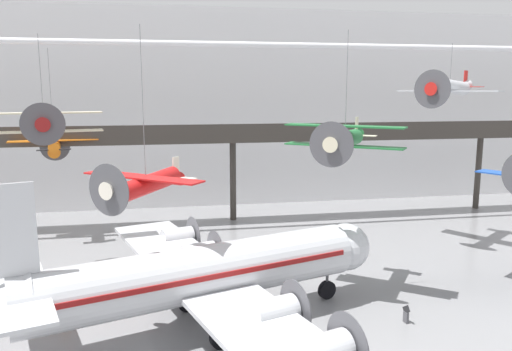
% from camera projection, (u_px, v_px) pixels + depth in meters
% --- Properties ---
extents(hangar_back_wall, '(140.00, 3.00, 24.21)m').
position_uv_depth(hangar_back_wall, '(223.00, 109.00, 62.75)').
color(hangar_back_wall, white).
rests_on(hangar_back_wall, ground).
extents(mezzanine_walkway, '(110.00, 3.20, 10.93)m').
position_uv_depth(mezzanine_walkway, '(234.00, 139.00, 53.78)').
color(mezzanine_walkway, '#38332D').
rests_on(mezzanine_walkway, ground).
extents(ceiling_truss_beam, '(120.00, 0.60, 0.60)m').
position_uv_depth(ceiling_truss_beam, '(238.00, 44.00, 48.96)').
color(ceiling_truss_beam, silver).
extents(airliner_silver_main, '(25.65, 29.85, 9.99)m').
position_uv_depth(airliner_silver_main, '(196.00, 275.00, 29.93)').
color(airliner_silver_main, silver).
rests_on(airliner_silver_main, ground).
extents(suspended_plane_cream_biplane, '(8.40, 6.94, 7.84)m').
position_uv_depth(suspended_plane_cream_biplane, '(44.00, 124.00, 37.15)').
color(suspended_plane_cream_biplane, beige).
extents(suspended_plane_green_biplane, '(7.47, 6.95, 8.93)m').
position_uv_depth(suspended_plane_green_biplane, '(345.00, 138.00, 34.66)').
color(suspended_plane_green_biplane, '#1E6B33').
extents(suspended_plane_silver_racer, '(7.81, 8.49, 5.68)m').
position_uv_depth(suspended_plane_silver_racer, '(450.00, 87.00, 45.14)').
color(suspended_plane_silver_racer, silver).
extents(suspended_plane_orange_highwing, '(8.40, 6.93, 11.14)m').
position_uv_depth(suspended_plane_orange_highwing, '(54.00, 146.00, 48.55)').
color(suspended_plane_orange_highwing, orange).
extents(suspended_plane_red_highwing, '(7.52, 7.12, 11.00)m').
position_uv_depth(suspended_plane_red_highwing, '(146.00, 184.00, 31.16)').
color(suspended_plane_red_highwing, red).
extents(info_sign_pedestal, '(0.22, 0.77, 1.24)m').
position_uv_depth(info_sign_pedestal, '(406.00, 316.00, 31.37)').
color(info_sign_pedestal, '#4C4C51').
rests_on(info_sign_pedestal, ground).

